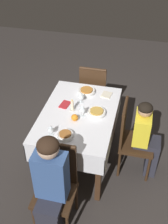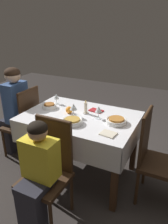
# 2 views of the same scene
# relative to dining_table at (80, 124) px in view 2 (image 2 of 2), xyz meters

# --- Properties ---
(ground_plane) EXTENTS (8.00, 8.00, 0.00)m
(ground_plane) POSITION_rel_dining_table_xyz_m (0.00, 0.00, -0.66)
(ground_plane) COLOR #332D2B
(dining_table) EXTENTS (1.24, 0.85, 0.77)m
(dining_table) POSITION_rel_dining_table_xyz_m (0.00, 0.00, 0.00)
(dining_table) COLOR silver
(dining_table) RESTS_ON ground_plane
(chair_west) EXTENTS (0.40, 0.40, 0.97)m
(chair_west) POSITION_rel_dining_table_xyz_m (-0.83, 0.02, -0.14)
(chair_west) COLOR #382314
(chair_west) RESTS_ON ground_plane
(chair_south) EXTENTS (0.40, 0.40, 0.97)m
(chair_south) POSITION_rel_dining_table_xyz_m (0.01, -0.64, -0.14)
(chair_south) COLOR #382314
(chair_south) RESTS_ON ground_plane
(chair_east) EXTENTS (0.40, 0.40, 0.97)m
(chair_east) POSITION_rel_dining_table_xyz_m (0.83, -0.02, -0.14)
(chair_east) COLOR #382314
(chair_east) RESTS_ON ground_plane
(person_adult_denim) EXTENTS (0.34, 0.30, 1.21)m
(person_adult_denim) POSITION_rel_dining_table_xyz_m (-0.98, 0.02, 0.02)
(person_adult_denim) COLOR #282833
(person_adult_denim) RESTS_ON ground_plane
(person_child_yellow) EXTENTS (0.30, 0.33, 1.02)m
(person_child_yellow) POSITION_rel_dining_table_xyz_m (0.01, -0.80, -0.10)
(person_child_yellow) COLOR #282833
(person_child_yellow) RESTS_ON ground_plane
(bowl_west) EXTENTS (0.17, 0.17, 0.06)m
(bowl_west) POSITION_rel_dining_table_xyz_m (-0.43, 0.03, 0.14)
(bowl_west) COLOR white
(bowl_west) RESTS_ON dining_table
(wine_glass_west) EXTENTS (0.06, 0.06, 0.13)m
(wine_glass_west) POSITION_rel_dining_table_xyz_m (-0.43, 0.19, 0.20)
(wine_glass_west) COLOR white
(wine_glass_west) RESTS_ON dining_table
(bowl_south) EXTENTS (0.21, 0.21, 0.06)m
(bowl_south) POSITION_rel_dining_table_xyz_m (0.02, -0.21, 0.14)
(bowl_south) COLOR white
(bowl_south) RESTS_ON dining_table
(wine_glass_south) EXTENTS (0.08, 0.08, 0.15)m
(wine_glass_south) POSITION_rel_dining_table_xyz_m (-0.05, -0.06, 0.22)
(wine_glass_south) COLOR white
(wine_glass_south) RESTS_ON dining_table
(bowl_east) EXTENTS (0.21, 0.21, 0.06)m
(bowl_east) POSITION_rel_dining_table_xyz_m (0.42, -0.00, 0.14)
(bowl_east) COLOR white
(bowl_east) RESTS_ON dining_table
(wine_glass_east) EXTENTS (0.08, 0.08, 0.14)m
(wine_glass_east) POSITION_rel_dining_table_xyz_m (0.21, 0.02, 0.21)
(wine_glass_east) COLOR white
(wine_glass_east) RESTS_ON dining_table
(candle_centerpiece) EXTENTS (0.06, 0.06, 0.16)m
(candle_centerpiece) POSITION_rel_dining_table_xyz_m (0.03, 0.08, 0.17)
(candle_centerpiece) COLOR beige
(candle_centerpiece) RESTS_ON dining_table
(orange_fruit) EXTENTS (0.08, 0.08, 0.08)m
(orange_fruit) POSITION_rel_dining_table_xyz_m (-0.14, 0.01, 0.15)
(orange_fruit) COLOR orange
(orange_fruit) RESTS_ON dining_table
(napkin_red_folded) EXTENTS (0.17, 0.12, 0.01)m
(napkin_red_folded) POSITION_rel_dining_table_xyz_m (0.11, 0.20, 0.12)
(napkin_red_folded) COLOR #AD2328
(napkin_red_folded) RESTS_ON dining_table
(napkin_spare_side) EXTENTS (0.15, 0.13, 0.01)m
(napkin_spare_side) POSITION_rel_dining_table_xyz_m (0.43, -0.26, 0.12)
(napkin_spare_side) COLOR beige
(napkin_spare_side) RESTS_ON dining_table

